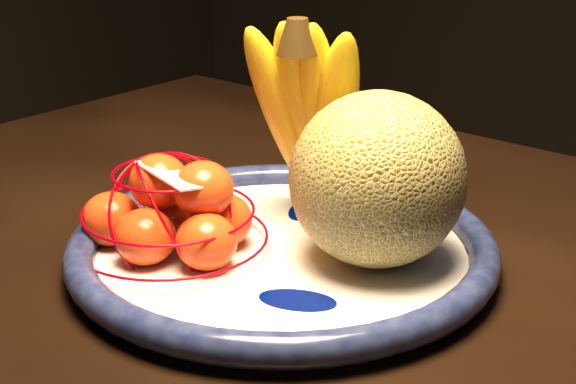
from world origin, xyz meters
The scene contains 6 objects.
dining_table centered at (0.06, -0.10, 0.67)m, with size 1.60×1.08×0.75m.
fruit_bowl centered at (-0.08, -0.11, 0.77)m, with size 0.40×0.40×0.03m.
cantaloupe centered at (0.00, -0.09, 0.84)m, with size 0.16×0.16×0.16m, color olive.
banana_bunch centered at (-0.10, -0.03, 0.88)m, with size 0.14×0.14×0.23m.
mandarin_bag centered at (-0.17, -0.17, 0.80)m, with size 0.20×0.20×0.12m.
price_tag centered at (-0.16, -0.18, 0.85)m, with size 0.07×0.03×0.00m, color white.
Camera 1 is at (0.33, -0.74, 1.11)m, focal length 55.00 mm.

